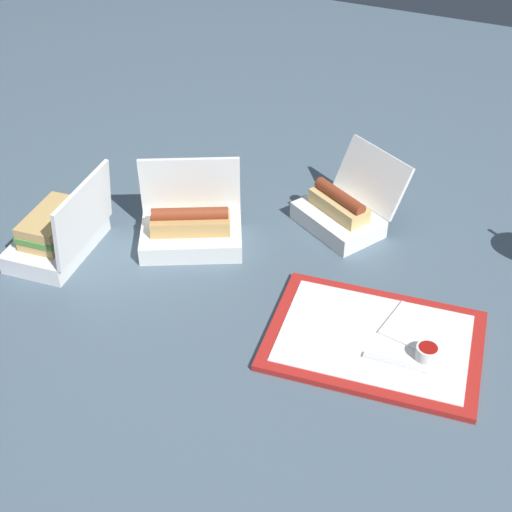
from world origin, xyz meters
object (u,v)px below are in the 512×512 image
(plastic_fork, at_px, (395,363))
(clamshell_hotdog_front, at_px, (191,227))
(food_tray, at_px, (374,340))
(ketchup_cup, at_px, (427,352))
(clamshell_sandwich_corner, at_px, (58,234))
(clamshell_hotdog_center, at_px, (342,210))

(plastic_fork, distance_m, clamshell_hotdog_front, 0.51)
(food_tray, height_order, ketchup_cup, ketchup_cup)
(food_tray, xyz_separation_m, clamshell_hotdog_front, (0.43, -0.12, 0.03))
(plastic_fork, height_order, clamshell_hotdog_front, clamshell_hotdog_front)
(clamshell_sandwich_corner, bearing_deg, plastic_fork, 177.51)
(clamshell_hotdog_center, bearing_deg, food_tray, 118.77)
(plastic_fork, xyz_separation_m, clamshell_hotdog_center, (0.22, -0.36, 0.02))
(food_tray, height_order, clamshell_hotdog_center, clamshell_hotdog_center)
(food_tray, xyz_separation_m, clamshell_hotdog_center, (0.17, -0.31, 0.03))
(clamshell_hotdog_front, xyz_separation_m, clamshell_sandwich_corner, (0.23, 0.14, 0.00))
(clamshell_hotdog_front, distance_m, clamshell_hotdog_center, 0.32)
(clamshell_hotdog_center, bearing_deg, clamshell_hotdog_front, 35.95)
(clamshell_sandwich_corner, xyz_separation_m, clamshell_hotdog_center, (-0.49, -0.33, -0.00))
(ketchup_cup, bearing_deg, clamshell_hotdog_center, -50.41)
(clamshell_hotdog_front, height_order, clamshell_hotdog_center, clamshell_hotdog_front)
(food_tray, bearing_deg, clamshell_hotdog_center, -61.23)
(food_tray, height_order, clamshell_hotdog_front, clamshell_hotdog_front)
(clamshell_hotdog_front, height_order, clamshell_sandwich_corner, clamshell_sandwich_corner)
(ketchup_cup, xyz_separation_m, clamshell_hotdog_center, (0.27, -0.32, 0.01))
(food_tray, xyz_separation_m, plastic_fork, (-0.05, 0.05, 0.01))
(plastic_fork, bearing_deg, food_tray, -46.64)
(clamshell_sandwich_corner, relative_size, clamshell_hotdog_center, 0.91)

